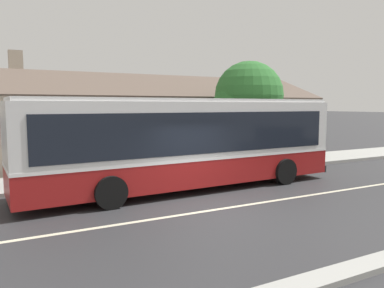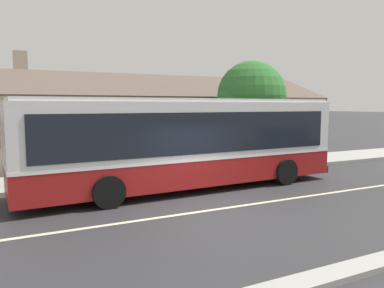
{
  "view_description": "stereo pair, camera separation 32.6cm",
  "coord_description": "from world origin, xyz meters",
  "views": [
    {
      "loc": [
        -5.7,
        -9.14,
        3.06
      ],
      "look_at": [
        0.89,
        3.21,
        1.61
      ],
      "focal_mm": 35.0,
      "sensor_mm": 36.0,
      "label": 1
    },
    {
      "loc": [
        -5.41,
        -9.29,
        3.06
      ],
      "look_at": [
        0.89,
        3.21,
        1.61
      ],
      "focal_mm": 35.0,
      "sensor_mm": 36.0,
      "label": 2
    }
  ],
  "objects": [
    {
      "name": "street_tree_primary",
      "position": [
        5.87,
        6.66,
        3.41
      ],
      "size": [
        3.71,
        3.52,
        5.33
      ],
      "color": "#4C3828",
      "rests_on": "ground"
    },
    {
      "name": "curb_near",
      "position": [
        0.0,
        -4.75,
        0.06
      ],
      "size": [
        60.0,
        0.5,
        0.12
      ],
      "primitive_type": "cube",
      "color": "#9E9E99",
      "rests_on": "ground"
    },
    {
      "name": "ground_plane",
      "position": [
        0.0,
        0.0,
        0.0
      ],
      "size": [
        300.0,
        300.0,
        0.0
      ],
      "primitive_type": "plane",
      "color": "#2D2D30"
    },
    {
      "name": "community_building",
      "position": [
        1.7,
        12.48,
        1.85
      ],
      "size": [
        23.04,
        8.32,
        5.97
      ],
      "color": "tan",
      "rests_on": "ground"
    },
    {
      "name": "transit_bus",
      "position": [
        0.51,
        2.9,
        1.77
      ],
      "size": [
        12.07,
        3.08,
        3.3
      ],
      "color": "maroon",
      "rests_on": "ground"
    },
    {
      "name": "lane_divider_stripe",
      "position": [
        0.0,
        0.0,
        0.0
      ],
      "size": [
        60.0,
        0.16,
        0.01
      ],
      "primitive_type": "cube",
      "color": "beige",
      "rests_on": "ground"
    },
    {
      "name": "sidewalk_far",
      "position": [
        0.0,
        6.0,
        0.07
      ],
      "size": [
        60.0,
        3.0,
        0.15
      ],
      "primitive_type": "cube",
      "color": "#9E9E99",
      "rests_on": "ground"
    },
    {
      "name": "bench_down_street",
      "position": [
        -2.73,
        5.49,
        0.56
      ],
      "size": [
        1.58,
        0.51,
        0.94
      ],
      "color": "brown",
      "rests_on": "sidewalk_far"
    }
  ]
}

